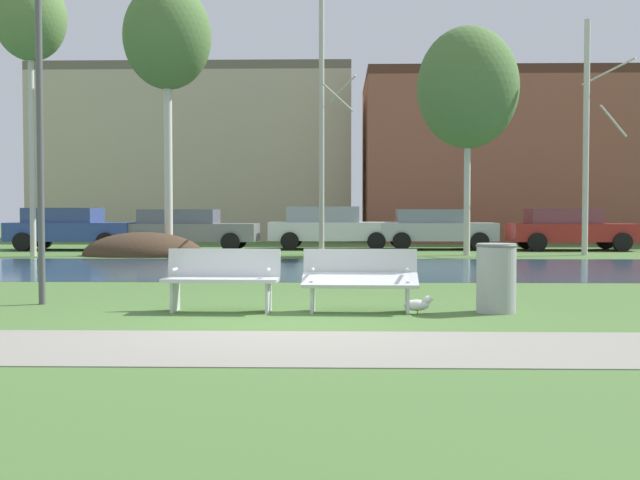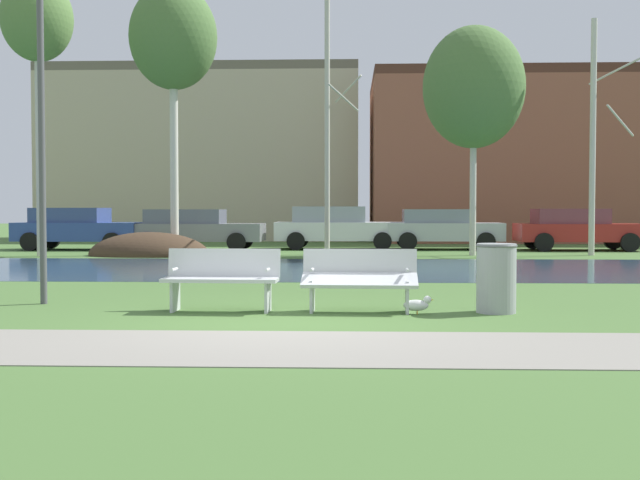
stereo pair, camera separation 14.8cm
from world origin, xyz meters
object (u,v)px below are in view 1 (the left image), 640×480
Objects in this scene: bench_left at (222,278)px; trash_bin at (496,277)px; parked_hatch_third_white at (331,227)px; bench_right at (360,278)px; parked_suv_fifth_red at (570,228)px; parked_van_nearest_blue at (71,228)px; seagull at (418,304)px; parked_sedan_second_grey at (187,228)px; streetlamp at (39,47)px; parked_wagon_fourth_silver at (435,228)px.

trash_bin is (3.81, -0.01, 0.02)m from bench_left.
parked_hatch_third_white is (1.33, 17.59, 0.33)m from bench_left.
parked_suv_fifth_red is at bearing 65.26° from bench_right.
parked_van_nearest_blue is at bearing 124.90° from trash_bin.
bench_left is 1.00× the size of bench_right.
trash_bin is 1.17m from seagull.
bench_right is at bearing -71.34° from parked_sedan_second_grey.
bench_left is 1.93m from bench_right.
streetlamp reaches higher than parked_wagon_fourth_silver.
parked_van_nearest_blue is (-10.58, 16.94, 0.65)m from seagull.
streetlamp is at bearing 164.88° from bench_left.
bench_right is at bearing 179.79° from trash_bin.
parked_wagon_fourth_silver is (12.95, 0.70, -0.02)m from parked_van_nearest_blue.
parked_hatch_third_white is 1.06× the size of parked_suv_fifth_red.
trash_bin is 18.36m from parked_sedan_second_grey.
seagull is at bearing -4.38° from bench_left.
seagull is 0.09× the size of parked_van_nearest_blue.
parked_sedan_second_grey is (-5.65, 16.73, 0.29)m from bench_right.
streetlamp is (-6.64, 0.77, 3.34)m from trash_bin.
parked_hatch_third_white reaches higher than bench_right.
streetlamp is at bearing -103.88° from parked_hatch_third_white.
seagull is (2.71, -0.21, -0.34)m from bench_left.
parked_wagon_fourth_silver is (1.27, 17.44, 0.27)m from trash_bin.
trash_bin is at bearing -81.97° from parked_hatch_third_white.
parked_sedan_second_grey is 8.84m from parked_wagon_fourth_silver.
trash_bin is 17.49m from parked_wagon_fourth_silver.
seagull is (-1.10, -0.20, -0.36)m from trash_bin.
bench_right is at bearing -100.27° from parked_wagon_fourth_silver.
parked_wagon_fourth_silver is (3.16, 17.43, 0.29)m from bench_right.
bench_right is 0.35× the size of parked_hatch_third_white.
parked_van_nearest_blue reaches higher than seagull.
parked_sedan_second_grey is at bearing -179.27° from parked_suv_fifth_red.
parked_sedan_second_grey is at bearing -175.45° from parked_wagon_fourth_silver.
seagull is 19.99m from parked_van_nearest_blue.
parked_sedan_second_grey is 1.16× the size of parked_wagon_fourth_silver.
parked_hatch_third_white is at bearing 85.68° from bench_left.
seagull is at bearing -58.01° from parked_van_nearest_blue.
parked_hatch_third_white reaches higher than seagull.
parked_wagon_fourth_silver is at bearing 64.60° from streetlamp.
bench_left is at bearing -94.32° from parked_hatch_third_white.
bench_left is 3.90× the size of seagull.
seagull is 0.09× the size of parked_hatch_third_white.
parked_hatch_third_white is at bearing 9.67° from parked_sedan_second_grey.
parked_hatch_third_white is (5.05, 0.86, 0.04)m from parked_sedan_second_grey.
parked_suv_fifth_red reaches higher than bench_left.
bench_right is 17.66m from parked_sedan_second_grey.
parked_van_nearest_blue reaches higher than parked_suv_fifth_red.
parked_wagon_fourth_silver is (8.81, 0.70, 0.00)m from parked_sedan_second_grey.
streetlamp is 16.28m from parked_sedan_second_grey.
parked_wagon_fourth_silver is at bearing 173.46° from parked_suv_fifth_red.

